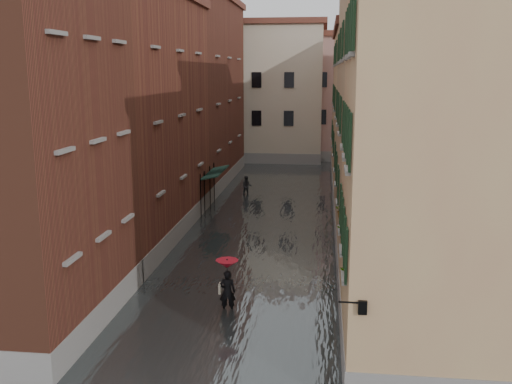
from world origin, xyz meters
The scene contains 16 objects.
ground centered at (0.00, 0.00, 0.00)m, with size 120.00×120.00×0.00m, color #545355.
floodwater centered at (0.00, 13.00, 0.10)m, with size 10.00×60.00×0.20m, color #424849.
building_left_near centered at (-7.00, -2.00, 6.50)m, with size 6.00×8.00×13.00m, color brown.
building_left_mid centered at (-7.00, 9.00, 6.25)m, with size 6.00×14.00×12.50m, color brown.
building_left_far centered at (-7.00, 24.00, 7.00)m, with size 6.00×16.00×14.00m, color brown.
building_right_near centered at (7.00, -2.00, 5.75)m, with size 6.00×8.00×11.50m, color #AE7D59.
building_right_mid centered at (7.00, 9.00, 6.50)m, with size 6.00×14.00×13.00m, color #987F5C.
building_right_far centered at (7.00, 24.00, 5.75)m, with size 6.00×16.00×11.50m, color #AE7D59.
building_end_cream centered at (-3.00, 38.00, 6.50)m, with size 12.00×9.00×13.00m, color beige.
building_end_pink centered at (6.00, 40.00, 6.00)m, with size 10.00×9.00×12.00m, color #A87E76.
awning_near centered at (-3.49, 14.52, 2.46)m, with size 1.09×2.88×2.80m.
awning_far centered at (-3.48, 15.76, 2.47)m, with size 1.09×3.19×2.80m.
wall_lantern centered at (4.33, -6.00, 3.01)m, with size 0.71×0.22×0.35m.
window_planters centered at (4.12, -0.26, 3.51)m, with size 0.59×8.25×0.84m.
pedestrian_main centered at (-0.09, -0.13, 1.19)m, with size 0.85×0.85×2.06m.
pedestrian_far centered at (-2.08, 19.85, 0.74)m, with size 0.72×0.56×1.49m, color black.
Camera 1 is at (3.29, -19.54, 8.75)m, focal length 40.00 mm.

